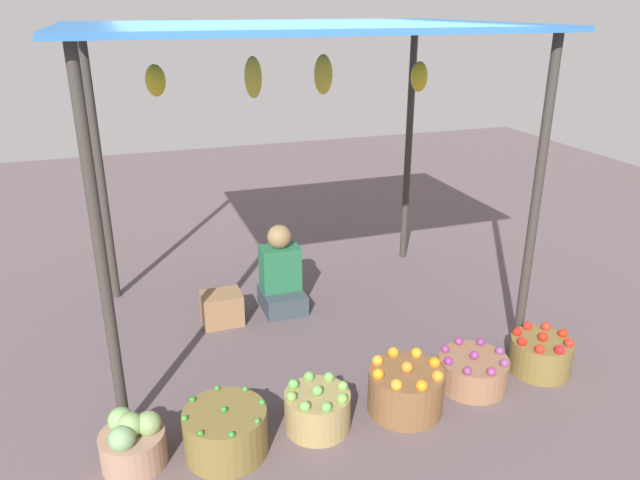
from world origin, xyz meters
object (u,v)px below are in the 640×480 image
at_px(basket_purple_onions, 473,371).
at_px(basket_red_tomatoes, 540,354).
at_px(basket_cabbages, 133,442).
at_px(wooden_crate_near_vendor, 222,308).
at_px(basket_green_apples, 317,409).
at_px(basket_green_chilies, 226,431).
at_px(basket_oranges, 406,389).
at_px(vendor_person, 281,277).

relative_size(basket_purple_onions, basket_red_tomatoes, 1.11).
height_order(basket_cabbages, basket_purple_onions, basket_cabbages).
relative_size(basket_cabbages, wooden_crate_near_vendor, 1.13).
xyz_separation_m(basket_green_apples, wooden_crate_near_vendor, (-0.33, 1.56, 0.00)).
bearing_deg(wooden_crate_near_vendor, basket_purple_onions, -44.18).
height_order(basket_green_chilies, basket_oranges, basket_oranges).
bearing_deg(basket_oranges, vendor_person, 103.01).
height_order(basket_green_chilies, wooden_crate_near_vendor, basket_green_chilies).
bearing_deg(basket_cabbages, basket_oranges, -1.77).
bearing_deg(vendor_person, wooden_crate_near_vendor, -168.59).
xyz_separation_m(basket_cabbages, basket_green_chilies, (0.54, -0.07, -0.01)).
distance_m(vendor_person, basket_green_apples, 1.70).
bearing_deg(basket_cabbages, basket_green_apples, -1.84).
bearing_deg(vendor_person, basket_oranges, -76.99).
bearing_deg(basket_oranges, wooden_crate_near_vendor, 120.96).
bearing_deg(vendor_person, basket_green_chilies, -115.74).
height_order(vendor_person, wooden_crate_near_vendor, vendor_person).
relative_size(basket_green_apples, basket_oranges, 0.84).
bearing_deg(basket_red_tomatoes, basket_purple_onions, -179.67).
relative_size(vendor_person, basket_oranges, 1.55).
bearing_deg(basket_purple_onions, wooden_crate_near_vendor, 135.82).
height_order(basket_cabbages, basket_red_tomatoes, basket_cabbages).
bearing_deg(basket_oranges, basket_cabbages, 178.23).
bearing_deg(basket_red_tomatoes, basket_cabbages, -179.13).
xyz_separation_m(basket_purple_onions, wooden_crate_near_vendor, (-1.53, 1.48, 0.02)).
bearing_deg(wooden_crate_near_vendor, basket_red_tomatoes, -35.12).
bearing_deg(vendor_person, basket_red_tomatoes, -45.81).
bearing_deg(basket_cabbages, basket_red_tomatoes, 0.87).
xyz_separation_m(vendor_person, basket_cabbages, (-1.36, -1.64, -0.14)).
relative_size(vendor_person, wooden_crate_near_vendor, 2.31).
bearing_deg(basket_green_apples, wooden_crate_near_vendor, 101.96).
bearing_deg(basket_green_apples, basket_cabbages, 178.16).
height_order(basket_green_apples, basket_purple_onions, basket_green_apples).
distance_m(vendor_person, basket_cabbages, 2.13).
xyz_separation_m(basket_oranges, wooden_crate_near_vendor, (-0.95, 1.58, -0.02)).
height_order(vendor_person, basket_green_chilies, vendor_person).
height_order(vendor_person, basket_red_tomatoes, vendor_person).
bearing_deg(basket_green_chilies, vendor_person, 64.26).
relative_size(basket_green_apples, wooden_crate_near_vendor, 1.26).
relative_size(basket_oranges, basket_purple_onions, 1.02).
height_order(basket_green_chilies, basket_green_apples, basket_green_chilies).
distance_m(basket_red_tomatoes, wooden_crate_near_vendor, 2.57).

